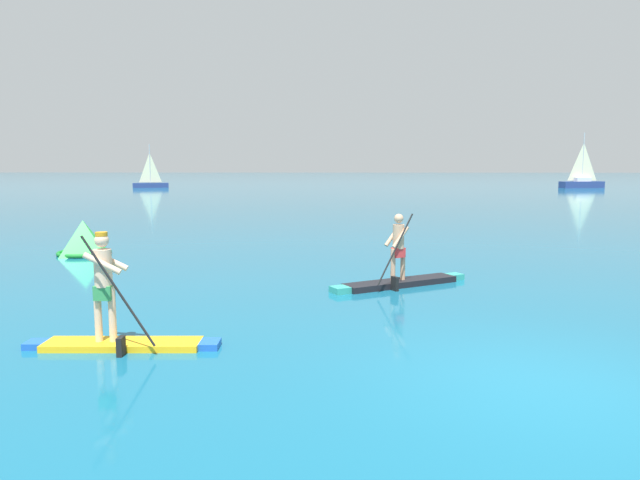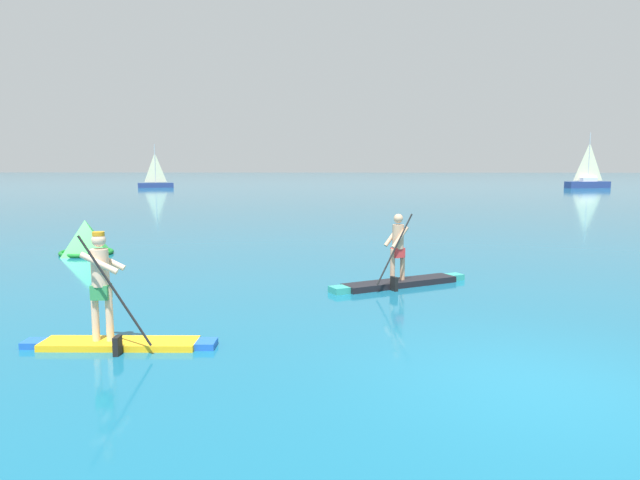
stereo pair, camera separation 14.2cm
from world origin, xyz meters
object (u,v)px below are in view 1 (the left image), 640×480
race_marker_buoy (84,240)px  sailboat_right_horizon (582,181)px  sailboat_left_horizon (151,182)px  paddleboarder_mid_center (399,273)px  paddleboarder_near_left (116,320)px

race_marker_buoy → sailboat_right_horizon: size_ratio=0.27×
race_marker_buoy → sailboat_left_horizon: (-15.55, 53.87, 0.26)m
sailboat_left_horizon → race_marker_buoy: bearing=-93.3°
paddleboarder_mid_center → sailboat_right_horizon: sailboat_right_horizon is taller
race_marker_buoy → sailboat_left_horizon: sailboat_left_horizon is taller
paddleboarder_near_left → sailboat_left_horizon: (-20.11, 62.99, 0.29)m
paddleboarder_mid_center → sailboat_left_horizon: size_ratio=0.61×
paddleboarder_near_left → sailboat_right_horizon: bearing=60.6°
race_marker_buoy → sailboat_left_horizon: bearing=106.1°
paddleboarder_mid_center → sailboat_right_horizon: bearing=-145.6°
paddleboarder_near_left → sailboat_left_horizon: size_ratio=0.55×
sailboat_left_horizon → paddleboarder_mid_center: bearing=-86.3°
race_marker_buoy → sailboat_right_horizon: (37.87, 54.89, 0.36)m
paddleboarder_near_left → sailboat_right_horizon: size_ratio=0.44×
paddleboarder_mid_center → sailboat_right_horizon: (28.55, 59.31, 0.52)m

